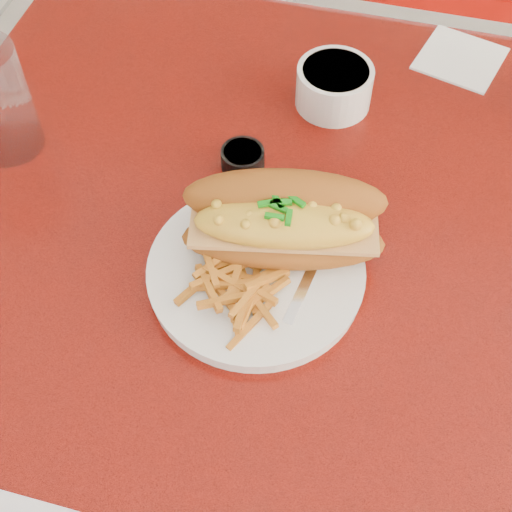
% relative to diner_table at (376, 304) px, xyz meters
% --- Properties ---
extents(ground, '(8.00, 8.00, 0.00)m').
position_rel_diner_table_xyz_m(ground, '(0.00, 0.00, -0.61)').
color(ground, beige).
rests_on(ground, ground).
extents(diner_table, '(1.23, 0.83, 0.77)m').
position_rel_diner_table_xyz_m(diner_table, '(0.00, 0.00, 0.00)').
color(diner_table, red).
rests_on(diner_table, ground).
extents(booth_bench_far, '(1.20, 0.51, 0.90)m').
position_rel_diner_table_xyz_m(booth_bench_far, '(0.00, 0.81, -0.32)').
color(booth_bench_far, '#A7130B').
rests_on(booth_bench_far, ground).
extents(dinner_plate, '(0.26, 0.26, 0.02)m').
position_rel_diner_table_xyz_m(dinner_plate, '(-0.14, -0.10, 0.17)').
color(dinner_plate, silver).
rests_on(dinner_plate, diner_table).
extents(mac_hoagie, '(0.23, 0.15, 0.10)m').
position_rel_diner_table_xyz_m(mac_hoagie, '(-0.12, -0.06, 0.22)').
color(mac_hoagie, '#985218').
rests_on(mac_hoagie, dinner_plate).
extents(fries_pile, '(0.12, 0.11, 0.03)m').
position_rel_diner_table_xyz_m(fries_pile, '(-0.15, -0.14, 0.19)').
color(fries_pile, orange).
rests_on(fries_pile, dinner_plate).
extents(fork, '(0.04, 0.16, 0.00)m').
position_rel_diner_table_xyz_m(fork, '(-0.08, -0.08, 0.18)').
color(fork, silver).
rests_on(fork, dinner_plate).
extents(gravy_ramekin, '(0.10, 0.10, 0.05)m').
position_rel_diner_table_xyz_m(gravy_ramekin, '(-0.11, 0.19, 0.19)').
color(gravy_ramekin, silver).
rests_on(gravy_ramekin, diner_table).
extents(sauce_cup_left, '(0.06, 0.06, 0.03)m').
position_rel_diner_table_xyz_m(sauce_cup_left, '(-0.20, 0.05, 0.18)').
color(sauce_cup_left, black).
rests_on(sauce_cup_left, diner_table).
extents(paper_napkin, '(0.13, 0.13, 0.00)m').
position_rel_diner_table_xyz_m(paper_napkin, '(0.04, 0.32, 0.16)').
color(paper_napkin, white).
rests_on(paper_napkin, diner_table).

